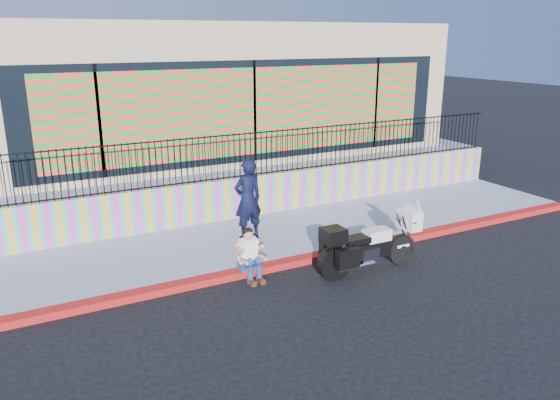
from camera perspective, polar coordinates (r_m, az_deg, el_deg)
ground at (r=12.68m, az=5.48°, el=-5.91°), size 90.00×90.00×0.00m
red_curb at (r=12.66m, az=5.48°, el=-5.60°), size 16.00×0.30×0.15m
sidewalk at (r=13.97m, az=1.79°, el=-3.33°), size 16.00×3.00×0.15m
mural_wall at (r=15.12m, az=-1.17°, el=0.74°), size 16.00×0.20×1.10m
metal_fence at (r=14.84m, az=-1.19°, el=5.01°), size 15.80×0.04×1.20m
elevated_platform at (r=19.69m, az=-7.84°, el=4.17°), size 16.00×10.00×1.25m
storefront_building at (r=19.09m, az=-7.93°, el=11.74°), size 14.00×8.06×4.00m
police_motorcycle at (r=11.78m, az=9.14°, el=-4.56°), size 2.43×0.80×1.52m
police_officer at (r=13.04m, az=-3.37°, el=0.08°), size 0.75×0.52×1.97m
seated_man at (r=11.37m, az=-3.06°, el=-6.17°), size 0.54×0.71×1.06m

